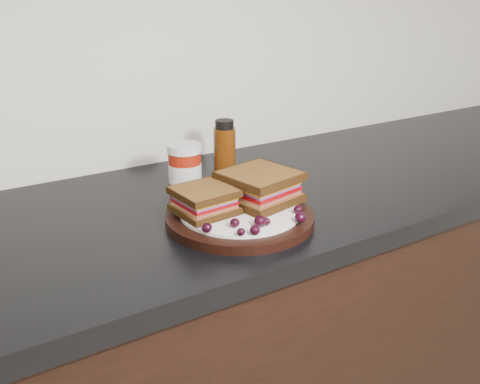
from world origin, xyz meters
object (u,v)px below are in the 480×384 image
object	(u,v)px
plate	(240,217)
condiment_jar	(185,169)
oil_bottle	(225,150)
sandwich_left	(204,200)

from	to	relation	value
plate	condiment_jar	bearing A→B (deg)	95.25
oil_bottle	sandwich_left	bearing A→B (deg)	-129.19
condiment_jar	oil_bottle	distance (m)	0.12
plate	oil_bottle	bearing A→B (deg)	65.98
plate	sandwich_left	size ratio (longest dim) A/B	2.73
sandwich_left	condiment_jar	size ratio (longest dim) A/B	0.95
sandwich_left	plate	bearing A→B (deg)	-27.52
plate	sandwich_left	bearing A→B (deg)	156.97
condiment_jar	oil_bottle	world-z (taller)	oil_bottle
sandwich_left	oil_bottle	size ratio (longest dim) A/B	0.74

